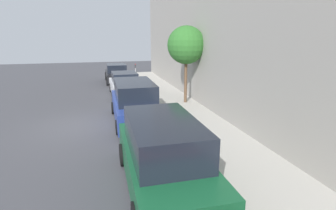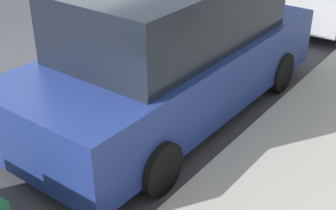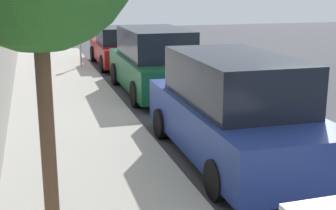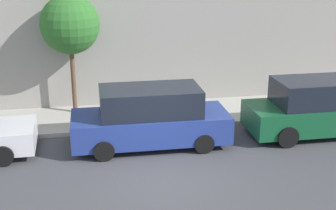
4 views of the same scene
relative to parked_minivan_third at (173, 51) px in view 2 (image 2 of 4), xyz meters
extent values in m
plane|color=#424247|center=(-2.32, 0.00, -0.92)|extent=(60.00, 60.00, 0.00)
cube|color=navy|center=(0.00, 0.00, -0.28)|extent=(1.97, 4.93, 0.84)
cube|color=black|center=(0.00, 0.00, 0.56)|extent=(1.71, 3.12, 0.84)
cylinder|color=black|center=(-0.90, 1.52, -0.62)|extent=(0.22, 0.62, 0.62)
cylinder|color=black|center=(0.90, 1.52, -0.62)|extent=(0.22, 0.62, 0.62)
cylinder|color=black|center=(-0.90, -1.52, -0.62)|extent=(0.22, 0.62, 0.62)
cylinder|color=black|center=(0.90, -1.52, -0.62)|extent=(0.22, 0.62, 0.62)
cylinder|color=black|center=(-0.72, 4.39, -0.61)|extent=(0.22, 0.62, 0.62)
camera|label=1|loc=(-1.54, -11.79, 3.01)|focal=28.00mm
camera|label=2|loc=(3.38, -4.72, 2.36)|focal=50.00mm
camera|label=3|loc=(3.38, 7.41, 2.10)|focal=50.00mm
camera|label=4|loc=(-13.66, 1.97, 5.00)|focal=50.00mm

